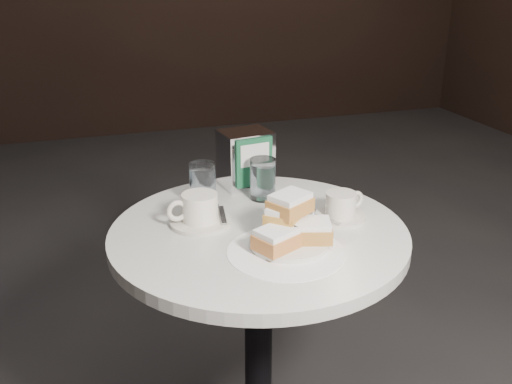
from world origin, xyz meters
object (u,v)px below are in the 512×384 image
object	(u,v)px
beignet_plate	(290,228)
water_glass_right	(263,179)
coffee_cup_left	(199,211)
coffee_cup_right	(341,207)
napkin_dispenser	(246,158)
water_glass_left	(203,184)
cafe_table	(258,301)

from	to	relation	value
beignet_plate	water_glass_right	bearing A→B (deg)	84.28
coffee_cup_left	water_glass_right	size ratio (longest dim) A/B	1.48
coffee_cup_left	water_glass_right	bearing A→B (deg)	23.18
coffee_cup_right	napkin_dispenser	bearing A→B (deg)	103.26
water_glass_left	water_glass_right	world-z (taller)	same
coffee_cup_left	water_glass_left	bearing A→B (deg)	68.03
cafe_table	beignet_plate	world-z (taller)	beignet_plate
water_glass_left	water_glass_right	xyz separation A→B (m)	(0.16, -0.01, 0.00)
cafe_table	beignet_plate	bearing A→B (deg)	-68.10
coffee_cup_right	napkin_dispenser	world-z (taller)	napkin_dispenser
cafe_table	coffee_cup_right	xyz separation A→B (m)	(0.21, -0.01, 0.23)
water_glass_left	water_glass_right	bearing A→B (deg)	-5.45
napkin_dispenser	water_glass_left	bearing A→B (deg)	-155.51
cafe_table	beignet_plate	xyz separation A→B (m)	(0.04, -0.10, 0.24)
water_glass_right	napkin_dispenser	bearing A→B (deg)	97.45
cafe_table	napkin_dispenser	xyz separation A→B (m)	(0.05, 0.28, 0.28)
water_glass_right	cafe_table	bearing A→B (deg)	-111.37
coffee_cup_right	water_glass_right	xyz separation A→B (m)	(-0.14, 0.18, 0.02)
beignet_plate	coffee_cup_left	distance (m)	0.24
cafe_table	water_glass_right	size ratio (longest dim) A/B	6.81
beignet_plate	coffee_cup_right	bearing A→B (deg)	29.42
coffee_cup_left	coffee_cup_right	world-z (taller)	coffee_cup_left
beignet_plate	coffee_cup_right	size ratio (longest dim) A/B	1.26
beignet_plate	napkin_dispenser	distance (m)	0.38
coffee_cup_right	water_glass_left	size ratio (longest dim) A/B	1.45
coffee_cup_right	water_glass_right	distance (m)	0.23
cafe_table	coffee_cup_left	bearing A→B (deg)	151.67
cafe_table	water_glass_right	bearing A→B (deg)	68.63
napkin_dispenser	water_glass_right	bearing A→B (deg)	-90.85
coffee_cup_right	water_glass_left	xyz separation A→B (m)	(-0.30, 0.19, 0.02)
water_glass_right	napkin_dispenser	world-z (taller)	napkin_dispenser
coffee_cup_right	cafe_table	bearing A→B (deg)	163.32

